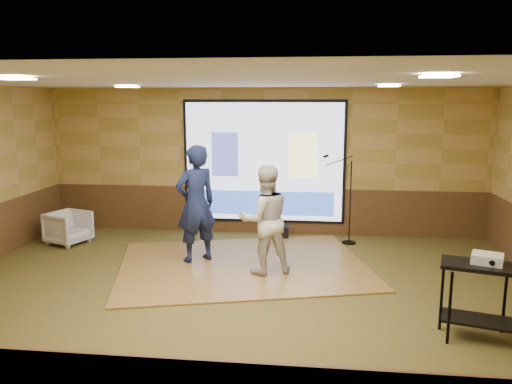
# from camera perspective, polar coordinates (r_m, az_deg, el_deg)

# --- Properties ---
(ground) EXTENTS (9.00, 9.00, 0.00)m
(ground) POSITION_cam_1_polar(r_m,az_deg,el_deg) (7.26, -1.89, -11.76)
(ground) COLOR #363D1C
(ground) RESTS_ON ground
(room_shell) EXTENTS (9.04, 7.04, 3.02)m
(room_shell) POSITION_cam_1_polar(r_m,az_deg,el_deg) (6.75, -1.99, 4.94)
(room_shell) COLOR #B28C4A
(room_shell) RESTS_ON ground
(wainscot_back) EXTENTS (9.00, 0.04, 0.95)m
(wainscot_back) POSITION_cam_1_polar(r_m,az_deg,el_deg) (10.42, 0.90, -2.12)
(wainscot_back) COLOR #50311A
(wainscot_back) RESTS_ON ground
(projector_screen) EXTENTS (3.32, 0.06, 2.52)m
(projector_screen) POSITION_cam_1_polar(r_m,az_deg,el_deg) (10.21, 0.90, 3.31)
(projector_screen) COLOR black
(projector_screen) RESTS_ON room_shell
(downlight_nw) EXTENTS (0.32, 0.32, 0.02)m
(downlight_nw) POSITION_cam_1_polar(r_m,az_deg,el_deg) (9.03, -14.48, 11.57)
(downlight_nw) COLOR #F7E6B9
(downlight_nw) RESTS_ON room_shell
(downlight_ne) EXTENTS (0.32, 0.32, 0.02)m
(downlight_ne) POSITION_cam_1_polar(r_m,az_deg,el_deg) (8.53, 14.96, 11.63)
(downlight_ne) COLOR #F7E6B9
(downlight_ne) RESTS_ON room_shell
(downlight_sw) EXTENTS (0.32, 0.32, 0.02)m
(downlight_sw) POSITION_cam_1_polar(r_m,az_deg,el_deg) (6.06, -25.86, 11.59)
(downlight_sw) COLOR #F7E6B9
(downlight_sw) RESTS_ON room_shell
(downlight_se) EXTENTS (0.32, 0.32, 0.02)m
(downlight_se) POSITION_cam_1_polar(r_m,az_deg,el_deg) (5.29, 20.15, 12.31)
(downlight_se) COLOR #F7E6B9
(downlight_se) RESTS_ON room_shell
(dance_floor) EXTENTS (4.72, 4.04, 0.03)m
(dance_floor) POSITION_cam_1_polar(r_m,az_deg,el_deg) (8.48, -1.47, -8.32)
(dance_floor) COLOR olive
(dance_floor) RESTS_ON ground
(player_left) EXTENTS (0.86, 0.83, 1.99)m
(player_left) POSITION_cam_1_polar(r_m,az_deg,el_deg) (8.47, -6.88, -1.35)
(player_left) COLOR #151D42
(player_left) RESTS_ON dance_floor
(player_right) EXTENTS (1.02, 0.91, 1.72)m
(player_right) POSITION_cam_1_polar(r_m,az_deg,el_deg) (7.84, 1.04, -3.21)
(player_right) COLOR beige
(player_right) RESTS_ON dance_floor
(av_table) EXTENTS (0.86, 0.45, 0.90)m
(av_table) POSITION_cam_1_polar(r_m,az_deg,el_deg) (6.37, 24.15, -9.94)
(av_table) COLOR black
(av_table) RESTS_ON ground
(projector) EXTENTS (0.41, 0.38, 0.11)m
(projector) POSITION_cam_1_polar(r_m,az_deg,el_deg) (6.33, 24.92, -6.92)
(projector) COLOR white
(projector) RESTS_ON av_table
(mic_stand) EXTENTS (0.68, 0.28, 1.74)m
(mic_stand) POSITION_cam_1_polar(r_m,az_deg,el_deg) (9.81, 10.32, -2.99)
(mic_stand) COLOR black
(mic_stand) RESTS_ON ground
(banquet_chair) EXTENTS (0.90, 0.89, 0.64)m
(banquet_chair) POSITION_cam_1_polar(r_m,az_deg,el_deg) (10.32, -20.65, -3.83)
(banquet_chair) COLOR gray
(banquet_chair) RESTS_ON ground
(duffel_bag) EXTENTS (0.42, 0.30, 0.25)m
(duffel_bag) POSITION_cam_1_polar(r_m,az_deg,el_deg) (10.10, 2.59, -4.60)
(duffel_bag) COLOR black
(duffel_bag) RESTS_ON ground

